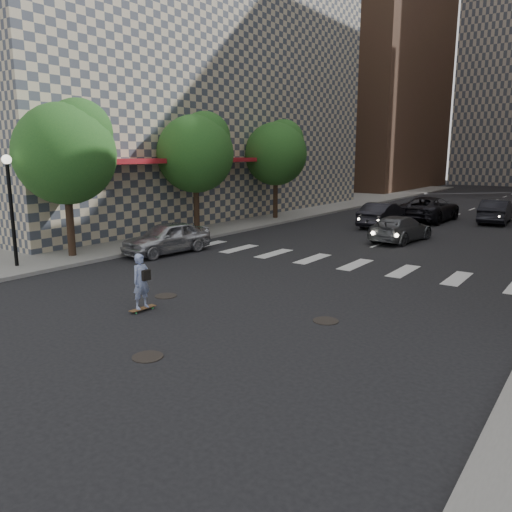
{
  "coord_description": "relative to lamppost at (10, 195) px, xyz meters",
  "views": [
    {
      "loc": [
        9.24,
        -9.61,
        4.46
      ],
      "look_at": [
        0.32,
        2.92,
        1.3
      ],
      "focal_mm": 35.0,
      "sensor_mm": 36.0,
      "label": 1
    }
  ],
  "objects": [
    {
      "name": "tree_b",
      "position": [
        0.05,
        10.64,
        1.71
      ],
      "size": [
        4.2,
        4.2,
        6.6
      ],
      "color": "#382619",
      "rests_on": "sidewalk_left"
    },
    {
      "name": "lamppost",
      "position": [
        0.0,
        0.0,
        0.0
      ],
      "size": [
        0.36,
        0.36,
        4.28
      ],
      "color": "black",
      "rests_on": "sidewalk_left"
    },
    {
      "name": "traffic_car_c",
      "position": [
        8.78,
        24.12,
        -2.12
      ],
      "size": [
        2.92,
        5.96,
        1.63
      ],
      "primitive_type": "imported",
      "rotation": [
        0.0,
        0.0,
        3.11
      ],
      "color": "black",
      "rests_on": "ground"
    },
    {
      "name": "tower_left",
      "position": [
        -10.5,
        54.5,
        17.07
      ],
      "size": [
        18.0,
        24.0,
        40.0
      ],
      "primitive_type": "cube",
      "color": "brown",
      "rests_on": "ground"
    },
    {
      "name": "building_left",
      "position": [
        -8.99,
        17.98,
        9.55
      ],
      "size": [
        16.4,
        33.0,
        25.0
      ],
      "color": "tan",
      "rests_on": "ground"
    },
    {
      "name": "traffic_car_b",
      "position": [
        10.0,
        15.09,
        -2.27
      ],
      "size": [
        2.35,
        4.73,
        1.32
      ],
      "primitive_type": "imported",
      "rotation": [
        0.0,
        0.0,
        3.03
      ],
      "color": "#55575C",
      "rests_on": "ground"
    },
    {
      "name": "tree_c",
      "position": [
        0.05,
        18.64,
        1.71
      ],
      "size": [
        4.2,
        4.2,
        6.6
      ],
      "color": "#382619",
      "rests_on": "sidewalk_left"
    },
    {
      "name": "traffic_car_e",
      "position": [
        12.67,
        25.48,
        -2.16
      ],
      "size": [
        1.86,
        4.75,
        1.54
      ],
      "primitive_type": "imported",
      "rotation": [
        0.0,
        0.0,
        3.19
      ],
      "color": "black",
      "rests_on": "ground"
    },
    {
      "name": "manhole_a",
      "position": [
        10.7,
        -3.0,
        -2.92
      ],
      "size": [
        0.7,
        0.7,
        0.02
      ],
      "primitive_type": "cylinder",
      "color": "black",
      "rests_on": "ground"
    },
    {
      "name": "manhole_b",
      "position": [
        7.5,
        0.7,
        -2.92
      ],
      "size": [
        0.7,
        0.7,
        0.02
      ],
      "primitive_type": "cylinder",
      "color": "black",
      "rests_on": "ground"
    },
    {
      "name": "tree_a",
      "position": [
        0.05,
        2.64,
        1.71
      ],
      "size": [
        4.2,
        4.2,
        6.6
      ],
      "color": "#382619",
      "rests_on": "sidewalk_left"
    },
    {
      "name": "sidewalk_left",
      "position": [
        -5.0,
        19.5,
        -2.86
      ],
      "size": [
        13.0,
        80.0,
        0.15
      ],
      "primitive_type": "cube",
      "color": "gray",
      "rests_on": "ground"
    },
    {
      "name": "traffic_car_a",
      "position": [
        7.31,
        19.5,
        -2.18
      ],
      "size": [
        1.61,
        4.61,
        1.52
      ],
      "primitive_type": "imported",
      "rotation": [
        0.0,
        0.0,
        3.14
      ],
      "color": "black",
      "rests_on": "ground"
    },
    {
      "name": "silver_sedan",
      "position": [
        2.5,
        5.73,
        -2.21
      ],
      "size": [
        2.17,
        4.42,
        1.45
      ],
      "primitive_type": "imported",
      "rotation": [
        0.0,
        0.0,
        -0.11
      ],
      "color": "#ABACB2",
      "rests_on": "ground"
    },
    {
      "name": "ground",
      "position": [
        9.5,
        -0.5,
        -2.93
      ],
      "size": [
        160.0,
        160.0,
        0.0
      ],
      "primitive_type": "plane",
      "color": "black",
      "rests_on": "ground"
    },
    {
      "name": "skateboarder",
      "position": [
        8.06,
        -0.77,
        -2.05
      ],
      "size": [
        0.43,
        0.86,
        1.69
      ],
      "rotation": [
        0.0,
        0.0,
        -0.06
      ],
      "color": "brown",
      "rests_on": "ground"
    },
    {
      "name": "manhole_c",
      "position": [
        12.8,
        1.5,
        -2.92
      ],
      "size": [
        0.7,
        0.7,
        0.02
      ],
      "primitive_type": "cylinder",
      "color": "black",
      "rests_on": "ground"
    }
  ]
}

